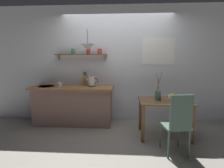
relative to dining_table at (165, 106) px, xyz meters
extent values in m
plane|color=gray|center=(-0.94, 0.23, -0.60)|extent=(14.00, 14.00, 0.00)
cube|color=silver|center=(-0.74, 0.88, 0.75)|extent=(6.80, 0.10, 2.70)
cube|color=white|center=(0.00, 0.82, 1.06)|extent=(0.74, 0.01, 0.60)
cube|color=silver|center=(0.00, 0.82, 1.06)|extent=(0.68, 0.01, 0.54)
cube|color=gray|center=(-1.94, 0.55, -0.18)|extent=(1.74, 0.52, 0.84)
cube|color=#9E6B3D|center=(-1.94, 0.53, 0.26)|extent=(1.83, 0.63, 0.04)
cylinder|color=#B7BABF|center=(-2.53, 0.51, 0.28)|extent=(0.38, 0.38, 0.01)
cube|color=brown|center=(-1.77, 0.72, 0.99)|extent=(1.21, 0.18, 0.02)
cube|color=#99754C|center=(-2.32, 0.80, 0.93)|extent=(0.02, 0.06, 0.12)
cube|color=#99754C|center=(-1.21, 0.80, 0.93)|extent=(0.02, 0.06, 0.12)
cylinder|color=#388E56|center=(-1.94, 0.72, 1.06)|extent=(0.09, 0.09, 0.12)
cylinder|color=silver|center=(-1.94, 0.72, 1.12)|extent=(0.09, 0.09, 0.01)
cylinder|color=#BC4238|center=(-1.60, 0.72, 1.08)|extent=(0.08, 0.08, 0.16)
cylinder|color=silver|center=(-1.60, 0.72, 1.16)|extent=(0.09, 0.09, 0.01)
cylinder|color=#BC4238|center=(-1.33, 0.72, 1.06)|extent=(0.10, 0.10, 0.12)
cylinder|color=silver|center=(-1.33, 0.72, 1.12)|extent=(0.10, 0.10, 0.01)
cube|color=brown|center=(0.00, 0.00, 0.11)|extent=(0.96, 0.65, 0.03)
cube|color=brown|center=(-0.43, -0.28, -0.25)|extent=(0.06, 0.06, 0.69)
cube|color=brown|center=(0.43, -0.28, -0.25)|extent=(0.06, 0.06, 0.69)
cube|color=brown|center=(-0.43, 0.28, -0.25)|extent=(0.06, 0.06, 0.69)
cube|color=brown|center=(0.43, 0.28, -0.25)|extent=(0.06, 0.06, 0.69)
cube|color=#4C6B5B|center=(0.03, -0.58, -0.15)|extent=(0.44, 0.47, 0.03)
cube|color=#4C6B5B|center=(0.06, -0.77, 0.13)|extent=(0.34, 0.08, 0.53)
cylinder|color=#4C6B5B|center=(0.17, -0.38, -0.38)|extent=(0.03, 0.03, 0.44)
cylinder|color=#4C6B5B|center=(-0.15, -0.43, -0.38)|extent=(0.03, 0.03, 0.44)
cylinder|color=#4C6B5B|center=(0.22, -0.73, -0.38)|extent=(0.03, 0.03, 0.44)
cylinder|color=#4C6B5B|center=(-0.10, -0.78, -0.38)|extent=(0.03, 0.03, 0.44)
cylinder|color=silver|center=(0.19, 0.05, 0.13)|extent=(0.10, 0.10, 0.01)
cylinder|color=silver|center=(0.19, 0.05, 0.17)|extent=(0.23, 0.23, 0.06)
ellipsoid|color=yellow|center=(0.16, 0.05, 0.22)|extent=(0.14, 0.12, 0.04)
sphere|color=#8EA84C|center=(0.17, 0.02, 0.23)|extent=(0.07, 0.07, 0.07)
cylinder|color=#567056|center=(-0.14, -0.02, 0.21)|extent=(0.11, 0.11, 0.18)
cylinder|color=brown|center=(-0.15, -0.01, 0.47)|extent=(0.07, 0.02, 0.33)
cylinder|color=brown|center=(-0.14, -0.02, 0.43)|extent=(0.01, 0.02, 0.26)
cylinder|color=brown|center=(-0.13, -0.03, 0.48)|extent=(0.09, 0.01, 0.35)
cylinder|color=black|center=(-1.50, 0.55, 0.29)|extent=(0.16, 0.16, 0.02)
cylinder|color=white|center=(-1.50, 0.55, 0.40)|extent=(0.14, 0.14, 0.20)
sphere|color=black|center=(-1.50, 0.55, 0.51)|extent=(0.02, 0.02, 0.02)
cone|color=white|center=(-1.59, 0.55, 0.44)|extent=(0.04, 0.04, 0.04)
torus|color=black|center=(-1.42, 0.55, 0.41)|extent=(0.13, 0.02, 0.13)
cube|color=tan|center=(-1.68, 0.70, 0.40)|extent=(0.09, 0.16, 0.24)
cylinder|color=black|center=(-1.70, 0.67, 0.55)|extent=(0.02, 0.03, 0.08)
cylinder|color=black|center=(-1.68, 0.67, 0.55)|extent=(0.02, 0.03, 0.08)
cylinder|color=black|center=(-1.65, 0.67, 0.55)|extent=(0.02, 0.03, 0.08)
cylinder|color=white|center=(-2.22, 0.48, 0.33)|extent=(0.08, 0.08, 0.10)
torus|color=white|center=(-2.17, 0.48, 0.33)|extent=(0.07, 0.01, 0.07)
cylinder|color=black|center=(-1.56, 0.46, 1.36)|extent=(0.01, 0.01, 0.31)
cone|color=silver|center=(-1.56, 0.46, 1.15)|extent=(0.29, 0.29, 0.12)
sphere|color=white|center=(-1.56, 0.46, 1.11)|extent=(0.04, 0.04, 0.04)
camera|label=1|loc=(-0.80, -3.31, 0.93)|focal=28.20mm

